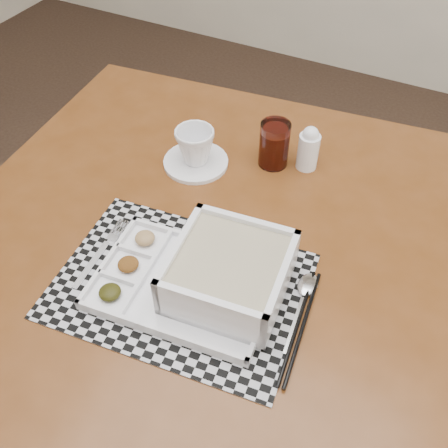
% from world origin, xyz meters
% --- Properties ---
extents(dining_table, '(1.19, 1.19, 0.81)m').
position_xyz_m(dining_table, '(0.09, 0.27, 0.73)').
color(dining_table, '#552B0F').
rests_on(dining_table, ground).
extents(placemat, '(0.48, 0.37, 0.00)m').
position_xyz_m(placemat, '(0.09, 0.15, 0.81)').
color(placemat, '#B5B5BD').
rests_on(placemat, dining_table).
extents(serving_tray, '(0.35, 0.27, 0.10)m').
position_xyz_m(serving_tray, '(0.16, 0.17, 0.85)').
color(serving_tray, white).
rests_on(serving_tray, placemat).
extents(fork, '(0.04, 0.19, 0.00)m').
position_xyz_m(fork, '(-0.08, 0.15, 0.82)').
color(fork, silver).
rests_on(fork, placemat).
extents(spoon, '(0.04, 0.18, 0.01)m').
position_xyz_m(spoon, '(0.30, 0.24, 0.82)').
color(spoon, silver).
rests_on(spoon, placemat).
extents(chopsticks, '(0.04, 0.24, 0.01)m').
position_xyz_m(chopsticks, '(0.32, 0.17, 0.82)').
color(chopsticks, black).
rests_on(chopsticks, placemat).
extents(saucer, '(0.15, 0.15, 0.01)m').
position_xyz_m(saucer, '(-0.05, 0.47, 0.82)').
color(saucer, white).
rests_on(saucer, dining_table).
extents(cup, '(0.11, 0.11, 0.08)m').
position_xyz_m(cup, '(-0.05, 0.47, 0.86)').
color(cup, white).
rests_on(cup, saucer).
extents(juice_glass, '(0.07, 0.07, 0.11)m').
position_xyz_m(juice_glass, '(0.11, 0.55, 0.86)').
color(juice_glass, white).
rests_on(juice_glass, dining_table).
extents(creamer_bottle, '(0.05, 0.05, 0.11)m').
position_xyz_m(creamer_bottle, '(0.18, 0.58, 0.86)').
color(creamer_bottle, white).
rests_on(creamer_bottle, dining_table).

